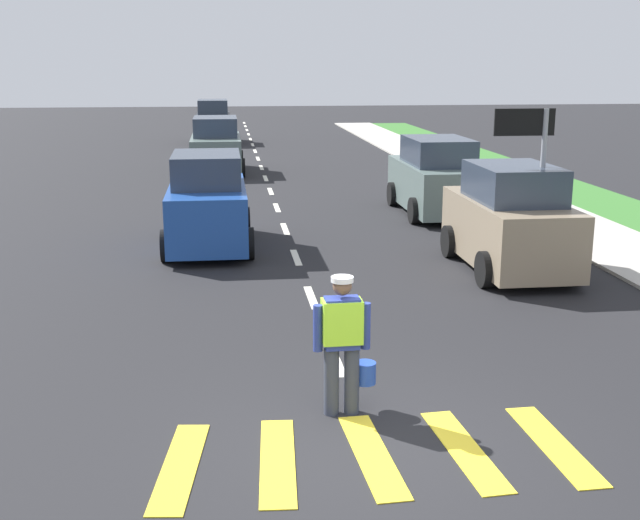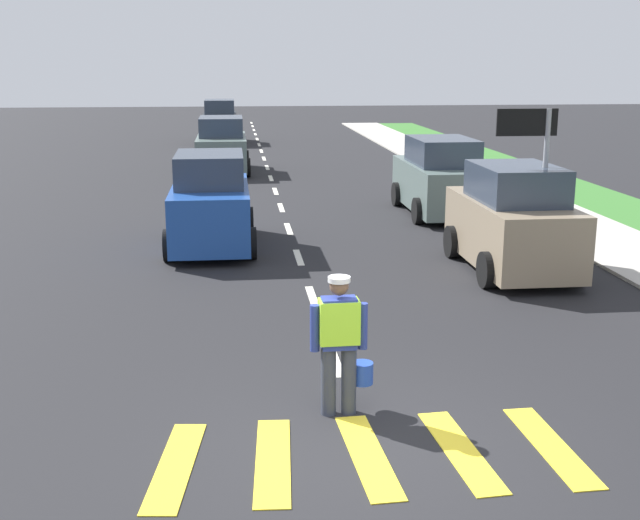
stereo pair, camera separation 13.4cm
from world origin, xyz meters
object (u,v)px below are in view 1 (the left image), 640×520
lane_direction_sign (531,152)px  car_oncoming_second (216,147)px  car_oncoming_lead (208,205)px  car_parked_curbside (510,222)px  car_parked_far (436,179)px  car_oncoming_third (213,123)px  road_worker (344,338)px

lane_direction_sign → car_oncoming_second: bearing=110.8°
lane_direction_sign → car_oncoming_lead: bearing=152.2°
car_parked_curbside → car_parked_far: (0.15, 6.16, -0.02)m
car_parked_curbside → car_oncoming_second: bearing=110.8°
car_oncoming_lead → car_oncoming_second: bearing=89.5°
car_oncoming_second → car_oncoming_third: (-0.20, 11.45, 0.06)m
car_oncoming_third → car_oncoming_second: bearing=-89.0°
road_worker → car_parked_far: car_parked_far is taller
car_oncoming_third → car_parked_far: bearing=-73.3°
car_oncoming_second → car_oncoming_third: 11.45m
car_oncoming_third → lane_direction_sign: bearing=-77.2°
road_worker → car_parked_curbside: bearing=55.8°
lane_direction_sign → car_oncoming_third: 27.98m
road_worker → car_parked_far: bearing=70.5°
road_worker → lane_direction_sign: bearing=52.6°
car_oncoming_second → car_oncoming_lead: bearing=-90.5°
car_parked_curbside → car_parked_far: 6.16m
lane_direction_sign → car_oncoming_third: (-6.19, 27.25, -1.39)m
car_oncoming_second → lane_direction_sign: bearing=-69.2°
road_worker → lane_direction_sign: 7.40m
lane_direction_sign → car_parked_curbside: bearing=109.7°
car_oncoming_lead → car_parked_curbside: bearing=-24.9°
car_parked_curbside → car_oncoming_third: size_ratio=0.93×
road_worker → car_oncoming_third: car_oncoming_third is taller
road_worker → car_oncoming_second: 21.63m
lane_direction_sign → car_oncoming_second: lane_direction_sign is taller
lane_direction_sign → car_oncoming_second: (-5.99, 15.80, -1.45)m
lane_direction_sign → car_parked_far: bearing=90.1°
lane_direction_sign → car_parked_far: lane_direction_sign is taller
car_parked_far → car_oncoming_lead: car_oncoming_lead is taller
car_oncoming_second → car_parked_far: 10.96m
road_worker → car_oncoming_lead: (-1.70, 8.98, 0.04)m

